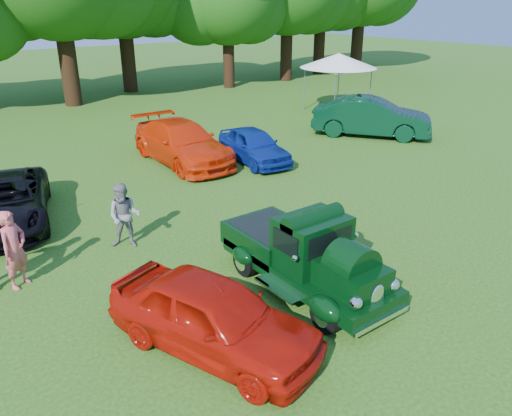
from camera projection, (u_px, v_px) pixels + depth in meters
ground at (299, 290)px, 10.61m from camera, size 120.00×120.00×0.00m
hero_pickup at (305, 256)px, 10.51m from camera, size 2.00×4.29×1.68m
red_convertible at (213, 316)px, 8.61m from camera, size 2.88×4.28×1.35m
back_car_black at (5, 201)px, 13.55m from camera, size 3.34×5.07×1.30m
back_car_orange at (182, 143)px, 18.62m from camera, size 2.23×5.27×1.52m
back_car_blue at (254, 145)px, 18.71m from camera, size 1.97×3.90×1.28m
back_car_green at (372, 117)px, 22.21m from camera, size 4.51×5.21×1.70m
spectator_pink at (14, 249)px, 10.47m from camera, size 0.76×0.71×1.75m
spectator_grey at (125, 216)px, 12.20m from camera, size 1.01×0.98×1.65m
canopy_tent at (339, 61)px, 26.47m from camera, size 4.30×4.30×3.06m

